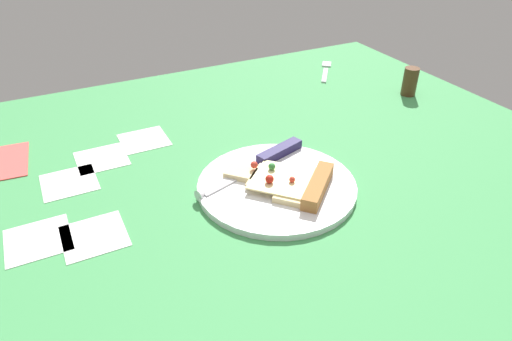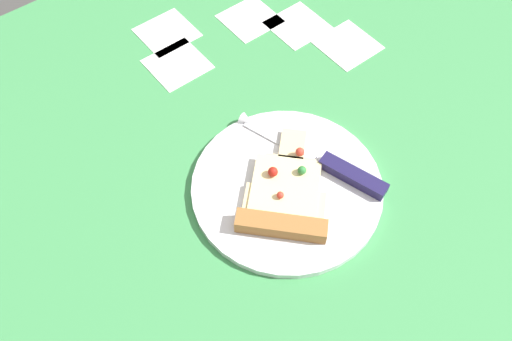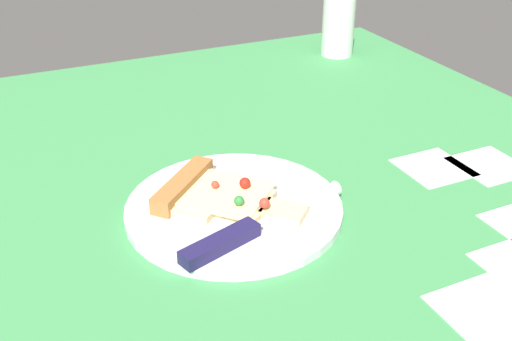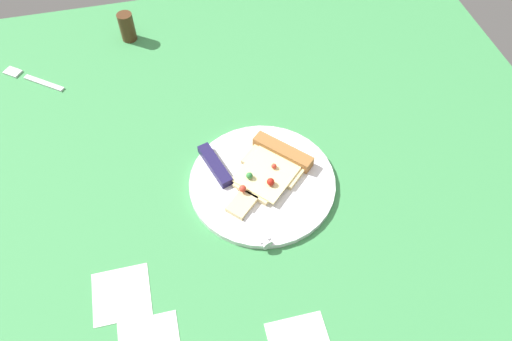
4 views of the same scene
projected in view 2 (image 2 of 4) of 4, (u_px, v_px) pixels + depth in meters
The scene contains 4 objects.
ground_plane at pixel (287, 205), 74.38cm from camera, with size 121.68×121.68×3.00cm.
plate at pixel (287, 187), 73.57cm from camera, with size 26.74×26.74×1.14cm, color silver.
pizza_slice at pixel (285, 198), 71.05cm from camera, with size 17.57×18.05×2.70cm.
knife at pixel (324, 161), 74.56cm from camera, with size 23.54×9.12×2.45cm.
Camera 2 is at (-25.93, 26.17, 63.42)cm, focal length 36.89 mm.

